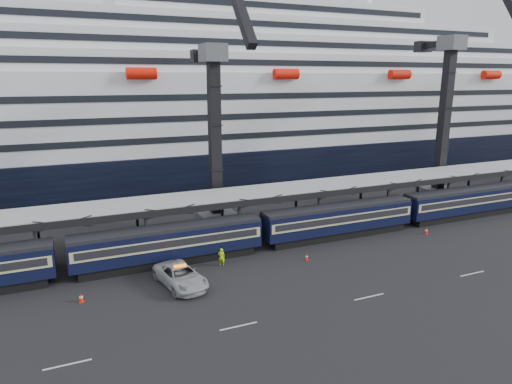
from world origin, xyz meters
TOP-DOWN VIEW (x-y plane):
  - ground at (0.00, 0.00)m, footprint 260.00×260.00m
  - train at (-4.65, 10.00)m, footprint 133.05×3.00m
  - canopy at (0.00, 14.00)m, footprint 130.00×6.25m
  - cruise_ship at (-1.08, 45.99)m, footprint 214.09×28.84m
  - crane_dark_near at (-20.00, 18.59)m, footprint 4.50×17.75m
  - crane_dark_mid at (15.00, 17.59)m, footprint 4.50×18.24m
  - pickup_truck at (-28.27, 4.55)m, footprint 4.23×7.06m
  - worker at (-23.38, 7.43)m, footprint 0.77×0.63m
  - traffic_cone_a at (-36.68, 4.83)m, footprint 0.41×0.41m
  - traffic_cone_b at (-26.89, 6.07)m, footprint 0.35×0.35m
  - traffic_cone_c at (-14.86, 5.30)m, footprint 0.35×0.35m
  - traffic_cone_d at (2.38, 6.71)m, footprint 0.40×0.40m

SIDE VIEW (x-z plane):
  - ground at x=0.00m, z-range 0.00..0.00m
  - traffic_cone_c at x=-14.86m, z-range 0.00..0.70m
  - traffic_cone_b at x=-26.89m, z-range 0.00..0.70m
  - traffic_cone_d at x=2.38m, z-range -0.01..0.80m
  - traffic_cone_a at x=-36.68m, z-range -0.01..0.82m
  - worker at x=-23.38m, z-range 0.00..1.81m
  - pickup_truck at x=-28.27m, z-range 0.00..1.84m
  - train at x=-4.65m, z-range 0.18..4.23m
  - canopy at x=0.00m, z-range 2.49..8.01m
  - crane_dark_near at x=-20.00m, z-range -5.61..29.47m
  - cruise_ship at x=-1.08m, z-range -4.66..29.34m
  - crane_dark_mid at x=15.00m, z-range -6.46..33.18m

